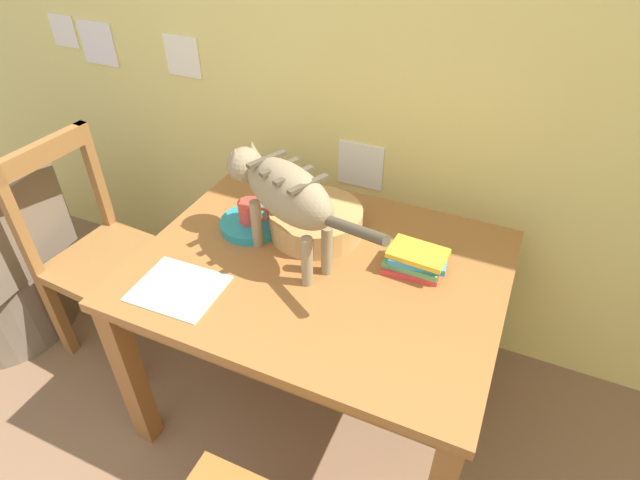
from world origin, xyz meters
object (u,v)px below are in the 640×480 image
at_px(cat, 283,192).
at_px(coffee_mug, 251,212).
at_px(wicker_basket, 316,221).
at_px(magazine, 178,288).
at_px(saucer_bowl, 251,224).
at_px(dining_table, 320,285).
at_px(wooden_chair_near, 102,256).
at_px(book_stack, 416,260).

height_order(cat, coffee_mug, cat).
bearing_deg(wicker_basket, magazine, -120.97).
distance_m(saucer_bowl, coffee_mug, 0.05).
bearing_deg(dining_table, wooden_chair_near, -177.68).
bearing_deg(magazine, wooden_chair_near, 156.56).
bearing_deg(wicker_basket, saucer_bowl, -162.61).
bearing_deg(cat, book_stack, -52.18).
bearing_deg(saucer_bowl, cat, -24.52).
distance_m(cat, book_stack, 0.47).
relative_size(coffee_mug, wooden_chair_near, 0.13).
xyz_separation_m(coffee_mug, magazine, (-0.05, -0.37, -0.07)).
relative_size(wicker_basket, wooden_chair_near, 0.34).
bearing_deg(wooden_chair_near, dining_table, 96.30).
bearing_deg(book_stack, cat, -166.70).
relative_size(saucer_bowl, book_stack, 1.07).
relative_size(magazine, wicker_basket, 0.81).
bearing_deg(wooden_chair_near, book_stack, 100.37).
xyz_separation_m(dining_table, wicker_basket, (-0.08, 0.16, 0.14)).
relative_size(dining_table, saucer_bowl, 5.34).
relative_size(magazine, book_stack, 1.28).
relative_size(saucer_bowl, magazine, 0.84).
xyz_separation_m(saucer_bowl, wicker_basket, (0.22, 0.07, 0.03)).
xyz_separation_m(dining_table, book_stack, (0.29, 0.10, 0.13)).
bearing_deg(wicker_basket, wooden_chair_near, -167.53).
relative_size(saucer_bowl, wicker_basket, 0.68).
relative_size(dining_table, magazine, 4.50).
height_order(cat, book_stack, cat).
bearing_deg(saucer_bowl, wicker_basket, 17.39).
distance_m(cat, wooden_chair_near, 0.98).
distance_m(wicker_basket, wooden_chair_near, 0.96).
relative_size(cat, book_stack, 3.11).
distance_m(coffee_mug, wicker_basket, 0.23).
height_order(dining_table, coffee_mug, coffee_mug).
bearing_deg(wooden_chair_near, saucer_bowl, 104.75).
bearing_deg(magazine, wicker_basket, 57.30).
xyz_separation_m(book_stack, wooden_chair_near, (-1.26, -0.14, -0.30)).
height_order(cat, wooden_chair_near, cat).
xyz_separation_m(saucer_bowl, book_stack, (0.59, 0.01, 0.02)).
relative_size(dining_table, coffee_mug, 9.70).
xyz_separation_m(magazine, wicker_basket, (0.26, 0.44, 0.05)).
distance_m(dining_table, wicker_basket, 0.22).
bearing_deg(coffee_mug, saucer_bowl, -180.00).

